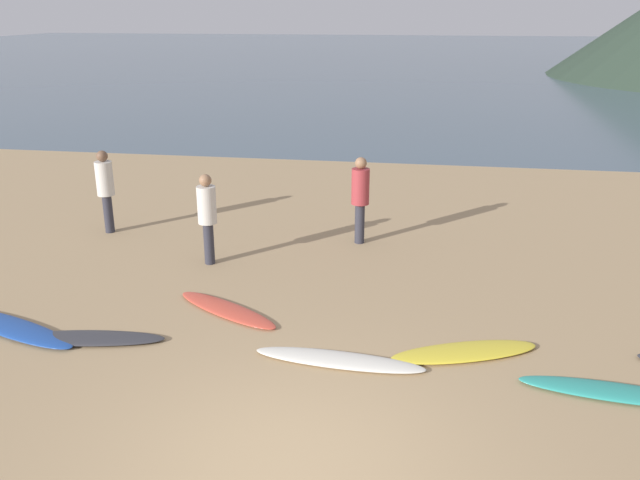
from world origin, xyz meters
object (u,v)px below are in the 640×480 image
person_0 (105,185)px  person_3 (207,212)px  surfboard_2 (12,327)px  surfboard_7 (616,392)px  surfboard_3 (88,338)px  surfboard_6 (464,352)px  surfboard_5 (339,360)px  person_1 (360,193)px  surfboard_4 (227,310)px

person_0 → person_3: person_0 is taller
surfboard_2 → surfboard_7: same height
surfboard_2 → person_0: bearing=118.6°
surfboard_2 → surfboard_3: surfboard_2 is taller
surfboard_6 → surfboard_5: bearing=175.7°
surfboard_3 → person_3: bearing=68.2°
person_1 → surfboard_7: bearing=-44.5°
surfboard_2 → surfboard_5: 4.97m
surfboard_5 → person_0: bearing=144.3°
surfboard_5 → surfboard_7: (3.53, -0.24, 0.00)m
surfboard_2 → surfboard_3: (1.28, -0.12, -0.00)m
person_3 → surfboard_7: bearing=-91.5°
surfboard_4 → surfboard_6: (3.68, -0.79, 0.01)m
surfboard_2 → person_1: (4.71, 4.76, 1.01)m
surfboard_3 → surfboard_4: bearing=28.2°
surfboard_5 → person_1: person_1 is taller
surfboard_3 → surfboard_2: bearing=166.0°
surfboard_5 → person_3: 4.50m
surfboard_5 → surfboard_6: 1.77m
surfboard_3 → person_3: size_ratio=1.31×
surfboard_3 → surfboard_7: bearing=-10.5°
surfboard_6 → person_0: 8.51m
person_3 → person_1: bearing=-31.4°
surfboard_3 → person_3: (0.78, 3.26, 0.98)m
surfboard_3 → person_1: person_1 is taller
surfboard_6 → surfboard_7: size_ratio=0.91×
surfboard_7 → person_0: person_0 is taller
surfboard_6 → person_1: size_ratio=1.20×
surfboard_6 → person_1: (-1.95, 4.40, 1.01)m
surfboard_3 → person_0: 5.17m
surfboard_2 → surfboard_6: bearing=23.5°
person_1 → surfboard_3: bearing=-116.0°
surfboard_4 → surfboard_6: surfboard_6 is taller
surfboard_5 → surfboard_6: bearing=20.8°
surfboard_3 → surfboard_4: surfboard_3 is taller
surfboard_5 → surfboard_3: bearing=-176.2°
surfboard_6 → person_0: bearing=129.3°
surfboard_7 → surfboard_5: bearing=-177.6°
surfboard_3 → surfboard_7: size_ratio=0.96×
person_0 → person_3: (2.71, -1.43, -0.03)m
surfboard_2 → surfboard_5: (4.97, -0.15, -0.00)m
person_3 → surfboard_5: bearing=-111.2°
person_0 → surfboard_3: bearing=139.0°
surfboard_4 → person_1: size_ratio=1.18×
surfboard_5 → surfboard_6: size_ratio=1.10×
surfboard_7 → surfboard_2: bearing=-176.4°
surfboard_2 → surfboard_3: size_ratio=1.14×
person_1 → surfboard_5: bearing=-77.9°
person_3 → surfboard_2: bearing=173.9°
surfboard_2 → surfboard_4: surfboard_2 is taller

